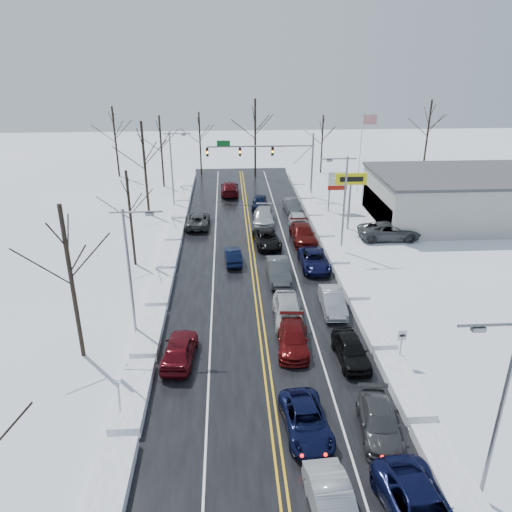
{
  "coord_description": "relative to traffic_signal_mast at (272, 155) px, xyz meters",
  "views": [
    {
      "loc": [
        -2.13,
        -33.14,
        18.3
      ],
      "look_at": [
        0.02,
        3.43,
        2.5
      ],
      "focal_mm": 35.0,
      "sensor_mm": 36.0,
      "label": 1
    }
  ],
  "objects": [
    {
      "name": "tree_left_d",
      "position": [
        -14.65,
        -5.99,
        1.86
      ],
      "size": [
        4.2,
        4.2,
        10.5
      ],
      "color": "#2D231C",
      "rests_on": "ground"
    },
    {
      "name": "flagpole",
      "position": [
        11.72,
        2.01,
        0.45
      ],
      "size": [
        1.87,
        1.2,
        10.0
      ],
      "color": "silver",
      "rests_on": "ground"
    },
    {
      "name": "queued_car_4",
      "position": [
        -1.52,
        -30.56,
        -5.48
      ],
      "size": [
        2.17,
        5.11,
        1.72
      ],
      "primitive_type": "imported",
      "rotation": [
        0.0,
        0.0,
        -0.03
      ],
      "color": "silver",
      "rests_on": "ground"
    },
    {
      "name": "queued_car_5",
      "position": [
        -1.52,
        -23.76,
        -5.48
      ],
      "size": [
        1.79,
        4.92,
        1.61
      ],
      "primitive_type": "imported",
      "rotation": [
        0.0,
        0.0,
        0.02
      ],
      "color": "#3F4345",
      "rests_on": "ground"
    },
    {
      "name": "queued_car_11",
      "position": [
        1.78,
        -41.82,
        -5.48
      ],
      "size": [
        2.41,
        4.87,
        1.36
      ],
      "primitive_type": "imported",
      "rotation": [
        0.0,
        0.0,
        -0.11
      ],
      "color": "#383A3C",
      "rests_on": "ground"
    },
    {
      "name": "streetlight_ne",
      "position": [
        4.85,
        -17.99,
        -0.17
      ],
      "size": [
        3.2,
        0.25,
        9.0
      ],
      "color": "slate",
      "rests_on": "ground"
    },
    {
      "name": "tree_far_b",
      "position": [
        -9.45,
        13.01,
        0.81
      ],
      "size": [
        3.6,
        3.6,
        9.0
      ],
      "color": "#2D231C",
      "rests_on": "ground"
    },
    {
      "name": "oncoming_car_1",
      "position": [
        -8.82,
        -10.28,
        -5.48
      ],
      "size": [
        2.48,
        5.19,
        1.43
      ],
      "primitive_type": "imported",
      "rotation": [
        0.0,
        0.0,
        3.12
      ],
      "color": "#3A3C3E",
      "rests_on": "ground"
    },
    {
      "name": "road_surface",
      "position": [
        -3.45,
        -25.99,
        -5.47
      ],
      "size": [
        14.0,
        84.0,
        0.01
      ],
      "primitive_type": "cube",
      "color": "black",
      "rests_on": "ground"
    },
    {
      "name": "speed_limit_sign",
      "position": [
        4.75,
        -35.99,
        -3.84
      ],
      "size": [
        0.55,
        0.09,
        2.35
      ],
      "color": "slate",
      "rests_on": "ground"
    },
    {
      "name": "queued_car_15",
      "position": [
        1.76,
        -15.32,
        -5.48
      ],
      "size": [
        2.34,
        5.55,
        1.6
      ],
      "primitive_type": "imported",
      "rotation": [
        0.0,
        0.0,
        0.02
      ],
      "color": "#470B09",
      "rests_on": "ground"
    },
    {
      "name": "queued_car_17",
      "position": [
        1.85,
        -5.69,
        -5.48
      ],
      "size": [
        1.79,
        4.4,
        1.42
      ],
      "primitive_type": "imported",
      "rotation": [
        0.0,
        0.0,
        0.07
      ],
      "color": "#46494C",
      "rests_on": "ground"
    },
    {
      "name": "snow_bank_left",
      "position": [
        -11.05,
        -25.99,
        -5.48
      ],
      "size": [
        1.67,
        72.0,
        0.62
      ],
      "primitive_type": "cube",
      "color": "white",
      "rests_on": "ground"
    },
    {
      "name": "streetlight_sw",
      "position": [
        -11.74,
        -31.99,
        -0.17
      ],
      "size": [
        3.2,
        0.25,
        9.0
      ],
      "color": "slate",
      "rests_on": "ground"
    },
    {
      "name": "tree_left_b",
      "position": [
        -14.95,
        -33.99,
        1.51
      ],
      "size": [
        4.0,
        4.0,
        10.0
      ],
      "color": "#2D231C",
      "rests_on": "ground"
    },
    {
      "name": "queued_car_14",
      "position": [
        1.85,
        -21.6,
        -5.48
      ],
      "size": [
        2.4,
        5.18,
        1.44
      ],
      "primitive_type": "imported",
      "rotation": [
        0.0,
        0.0,
        0.0
      ],
      "color": "black",
      "rests_on": "ground"
    },
    {
      "name": "queued_car_16",
      "position": [
        1.77,
        -12.01,
        -5.48
      ],
      "size": [
        2.18,
        4.88,
        1.63
      ],
      "primitive_type": "imported",
      "rotation": [
        0.0,
        0.0,
        -0.05
      ],
      "color": "silver",
      "rests_on": "ground"
    },
    {
      "name": "tree_far_d",
      "position": [
        8.55,
        12.51,
        0.46
      ],
      "size": [
        3.4,
        3.4,
        8.5
      ],
      "color": "#2D231C",
      "rests_on": "ground"
    },
    {
      "name": "dealership_building",
      "position": [
        20.53,
        -9.99,
        -2.82
      ],
      "size": [
        20.4,
        12.4,
        5.3
      ],
      "color": "#A2A29D",
      "rests_on": "ground"
    },
    {
      "name": "oncoming_car_3",
      "position": [
        -8.79,
        -34.89,
        -5.48
      ],
      "size": [
        2.29,
        4.84,
        1.6
      ],
      "primitive_type": "imported",
      "rotation": [
        0.0,
        0.0,
        3.05
      ],
      "color": "#550B12",
      "rests_on": "ground"
    },
    {
      "name": "ground",
      "position": [
        -3.45,
        -27.99,
        -5.48
      ],
      "size": [
        160.0,
        160.0,
        0.0
      ],
      "primitive_type": "plane",
      "color": "white",
      "rests_on": "ground"
    },
    {
      "name": "snow_bank_right",
      "position": [
        4.15,
        -25.99,
        -5.48
      ],
      "size": [
        1.67,
        72.0,
        0.62
      ],
      "primitive_type": "cube",
      "color": "white",
      "rests_on": "ground"
    },
    {
      "name": "parked_car_0",
      "position": [
        10.51,
        -15.2,
        -5.48
      ],
      "size": [
        6.22,
        2.92,
        1.72
      ],
      "primitive_type": "imported",
      "rotation": [
        0.0,
        0.0,
        1.56
      ],
      "color": "#424547",
      "rests_on": "ground"
    },
    {
      "name": "queued_car_13",
      "position": [
        1.95,
        -29.2,
        -5.48
      ],
      "size": [
        1.71,
        4.56,
        1.49
      ],
      "primitive_type": "imported",
      "rotation": [
        0.0,
        0.0,
        -0.03
      ],
      "color": "#9B9DA2",
      "rests_on": "ground"
    },
    {
      "name": "oncoming_car_2",
      "position": [
        -5.3,
        1.77,
        -5.48
      ],
      "size": [
        2.31,
        5.64,
        1.63
      ],
      "primitive_type": "imported",
      "rotation": [
        0.0,
        0.0,
        3.14
      ],
      "color": "#47090E",
      "rests_on": "ground"
    },
    {
      "name": "parked_car_1",
      "position": [
        13.63,
        -12.04,
        -5.48
      ],
      "size": [
        2.4,
        4.99,
        1.4
      ],
      "primitive_type": "imported",
      "rotation": [
        0.0,
        0.0,
        0.09
      ],
      "color": "#414346",
      "rests_on": "ground"
    },
    {
      "name": "streetlight_se",
      "position": [
        4.85,
        -45.99,
        -0.17
      ],
      "size": [
        3.2,
        0.25,
        9.0
      ],
      "color": "slate",
      "rests_on": "ground"
    },
    {
      "name": "used_vehicles_sign",
      "position": [
        7.05,
        -5.99,
        -2.16
      ],
      "size": [
        2.2,
        0.22,
        4.65
      ],
      "color": "slate",
      "rests_on": "ground"
    },
    {
      "name": "traffic_signal_mast",
      "position": [
        0.0,
        0.0,
        0.0
      ],
      "size": [
        13.28,
        0.39,
        8.0
      ],
      "color": "slate",
      "rests_on": "ground"
    },
    {
      "name": "oncoming_car_0",
      "position": [
        -5.25,
        -20.08,
        -5.48
      ],
      "size": [
        1.68,
        4.1,
        1.32
      ],
      "primitive_type": "imported",
      "rotation": [
        0.0,
        0.0,
        3.21
      ],
      "color": "black",
      "rests_on": "ground"
    },
    {
      "name": "tree_far_a",
      "position": [
        -21.45,
        12.01,
        1.51
      ],
      "size": [
        4.0,
        4.0,
        10.0
      ],
      "color": "#2D231C",
      "rests_on": "ground"
    },
    {
      "name": "queued_car_7",
      "position": [
        -1.69,
        -9.82,
        -5.48
      ],
      "size": [
        2.7,
        5.66,
        1.59
      ],
      "primitive_type": "imported",
      "rotation": [
        0.0,
        0.0,
        -0.09
      ],
      "color": "#A9ACB1",
      "rests_on": "ground"
    },
    {
      "name": "queued_car_2",
      "position": [
        -1.89,
        -41.47,
        -5.48
      ],
      "size": [
        2.55,
        4.92,
        1.32
      ],
      "primitive_type": "imported",
      "rotation": [
        0.0,
        0.0,
        0.08
      ],
      "color": "black",
      "rests_on": "ground"
    },
    {
      "name": "tree_far_c",
      "position": [
        -1.45,
        11.01,
        2.21
      ],
      "size": [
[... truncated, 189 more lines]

